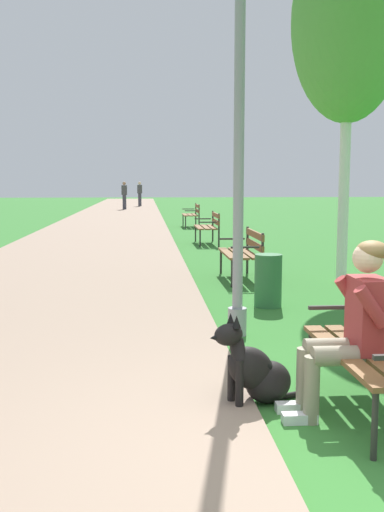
# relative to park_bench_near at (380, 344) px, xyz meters

# --- Properties ---
(ground_plane) EXTENTS (120.00, 120.00, 0.00)m
(ground_plane) POSITION_rel_park_bench_near_xyz_m (-0.50, -0.82, -0.51)
(ground_plane) COLOR #33752D
(paved_path) EXTENTS (4.33, 60.00, 0.04)m
(paved_path) POSITION_rel_park_bench_near_xyz_m (-3.02, 23.18, -0.49)
(paved_path) COLOR gray
(paved_path) RESTS_ON ground
(park_bench_near) EXTENTS (0.55, 1.50, 0.85)m
(park_bench_near) POSITION_rel_park_bench_near_xyz_m (0.00, 0.00, 0.00)
(park_bench_near) COLOR brown
(park_bench_near) RESTS_ON ground
(park_bench_mid) EXTENTS (0.55, 1.50, 0.85)m
(park_bench_mid) POSITION_rel_park_bench_near_xyz_m (0.01, 5.87, 0.00)
(park_bench_mid) COLOR brown
(park_bench_mid) RESTS_ON ground
(park_bench_far) EXTENTS (0.55, 1.50, 0.85)m
(park_bench_far) POSITION_rel_park_bench_near_xyz_m (0.05, 11.68, 0.00)
(park_bench_far) COLOR brown
(park_bench_far) RESTS_ON ground
(park_bench_furthest) EXTENTS (0.55, 1.50, 0.85)m
(park_bench_furthest) POSITION_rel_park_bench_near_xyz_m (0.08, 17.64, 0.00)
(park_bench_furthest) COLOR brown
(park_bench_furthest) RESTS_ON ground
(person_seated_on_near_bench) EXTENTS (0.74, 0.49, 1.25)m
(person_seated_on_near_bench) POSITION_rel_park_bench_near_xyz_m (-0.21, -0.02, 0.17)
(person_seated_on_near_bench) COLOR gray
(person_seated_on_near_bench) RESTS_ON ground
(dog_black) EXTENTS (0.80, 0.44, 0.71)m
(dog_black) POSITION_rel_park_bench_near_xyz_m (-0.83, 0.24, -0.25)
(dog_black) COLOR black
(dog_black) RESTS_ON ground
(lamp_post_near) EXTENTS (0.24, 0.24, 4.70)m
(lamp_post_near) POSITION_rel_park_bench_near_xyz_m (-0.66, 2.25, 1.91)
(lamp_post_near) COLOR gray
(lamp_post_near) RESTS_ON ground
(birch_tree_third) EXTENTS (1.80, 1.88, 5.75)m
(birch_tree_third) POSITION_rel_park_bench_near_xyz_m (1.57, 5.49, 3.63)
(birch_tree_third) COLOR silver
(birch_tree_third) RESTS_ON ground
(litter_bin) EXTENTS (0.36, 0.36, 0.70)m
(litter_bin) POSITION_rel_park_bench_near_xyz_m (-0.03, 3.69, -0.16)
(litter_bin) COLOR #2D6638
(litter_bin) RESTS_ON ground
(pedestrian_distant) EXTENTS (0.32, 0.22, 1.65)m
(pedestrian_distant) POSITION_rel_park_bench_near_xyz_m (-2.84, 31.07, 0.33)
(pedestrian_distant) COLOR #383842
(pedestrian_distant) RESTS_ON ground
(pedestrian_further_distant) EXTENTS (0.32, 0.22, 1.65)m
(pedestrian_further_distant) POSITION_rel_park_bench_near_xyz_m (-1.98, 35.55, 0.33)
(pedestrian_further_distant) COLOR #383842
(pedestrian_further_distant) RESTS_ON ground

